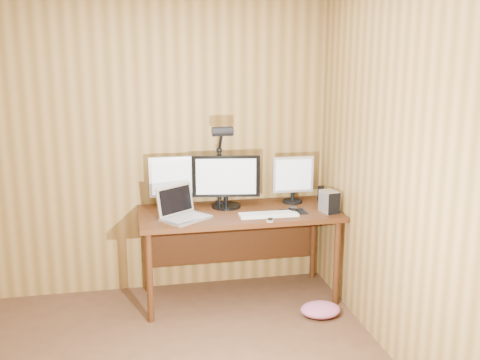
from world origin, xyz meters
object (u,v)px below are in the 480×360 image
object	(u,v)px
monitor_right	(293,178)
phone	(270,220)
monitor_center	(226,181)
mouse	(293,209)
laptop	(181,211)
desk_lamp	(221,154)
speaker	(321,194)
monitor_left	(173,181)
desk	(237,223)
hard_drive	(329,202)
keyboard	(269,214)

from	to	relation	value
monitor_right	phone	size ratio (longest dim) A/B	3.65
monitor_center	monitor_right	xyz separation A→B (m)	(0.58, 0.03, -0.01)
mouse	monitor_center	bearing A→B (deg)	152.76
monitor_center	laptop	size ratio (longest dim) A/B	1.27
mouse	desk_lamp	xyz separation A→B (m)	(-0.54, 0.25, 0.43)
laptop	desk_lamp	xyz separation A→B (m)	(0.35, 0.24, 0.39)
speaker	monitor_center	bearing A→B (deg)	-177.86
monitor_left	desk_lamp	world-z (taller)	desk_lamp
monitor_right	mouse	distance (m)	0.34
desk	mouse	world-z (taller)	mouse
monitor_right	hard_drive	world-z (taller)	monitor_right
desk	speaker	distance (m)	0.78
desk	keyboard	distance (m)	0.35
keyboard	monitor_left	bearing A→B (deg)	153.60
laptop	hard_drive	bearing A→B (deg)	-39.37
laptop	hard_drive	distance (m)	1.18
monitor_left	mouse	xyz separation A→B (m)	(0.93, -0.31, -0.21)
laptop	desk_lamp	size ratio (longest dim) A/B	0.60
laptop	desk	bearing A→B (deg)	-15.80
monitor_center	desk	bearing A→B (deg)	-31.99
monitor_left	hard_drive	distance (m)	1.28
laptop	keyboard	bearing A→B (deg)	-42.10
desk	monitor_right	xyz separation A→B (m)	(0.50, 0.09, 0.33)
monitor_left	desk_lamp	distance (m)	0.45
monitor_right	keyboard	distance (m)	0.49
monitor_left	mouse	distance (m)	1.01
keyboard	desk_lamp	bearing A→B (deg)	137.72
monitor_left	laptop	world-z (taller)	monitor_left
desk	keyboard	world-z (taller)	keyboard
monitor_left	laptop	bearing A→B (deg)	-82.50
desk	phone	size ratio (longest dim) A/B	14.68
keyboard	phone	bearing A→B (deg)	-97.62
mouse	desk_lamp	bearing A→B (deg)	155.00
desk	mouse	bearing A→B (deg)	-23.40
monitor_center	speaker	size ratio (longest dim) A/B	4.32
hard_drive	phone	xyz separation A→B (m)	(-0.52, -0.13, -0.08)
monitor_center	desk_lamp	world-z (taller)	desk_lamp
speaker	hard_drive	bearing A→B (deg)	-98.16
laptop	hard_drive	xyz separation A→B (m)	(1.18, -0.07, 0.03)
desk	laptop	size ratio (longest dim) A/B	3.66
keyboard	speaker	distance (m)	0.65
monitor_center	monitor_right	world-z (taller)	monitor_center
laptop	monitor_center	bearing A→B (deg)	-4.47
phone	laptop	bearing A→B (deg)	-177.66
desk	desk_lamp	bearing A→B (deg)	152.39
laptop	speaker	bearing A→B (deg)	-23.48
monitor_right	mouse	size ratio (longest dim) A/B	3.43
keyboard	speaker	xyz separation A→B (m)	(0.55, 0.35, 0.05)
monitor_center	hard_drive	distance (m)	0.85
monitor_center	desk_lamp	distance (m)	0.23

